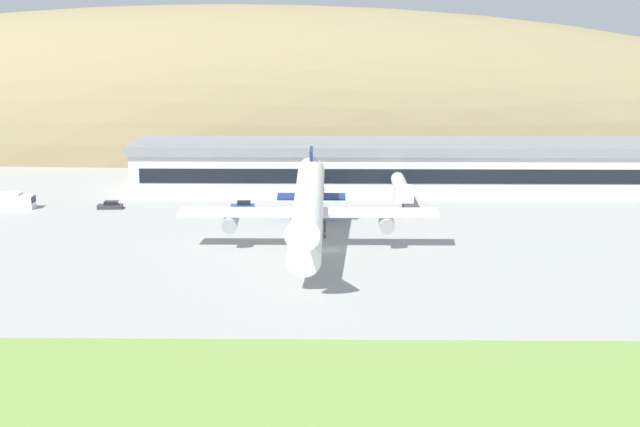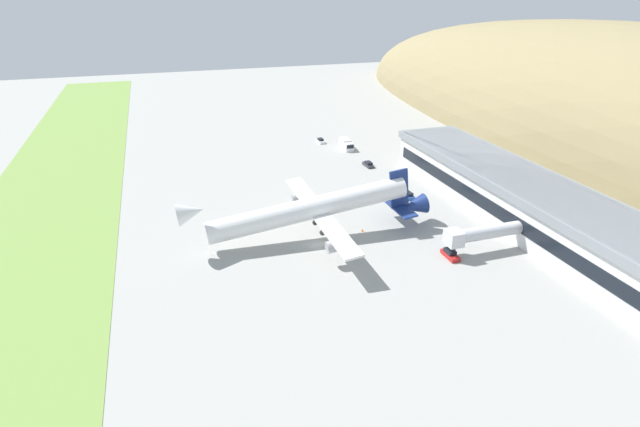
{
  "view_description": "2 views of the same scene",
  "coord_description": "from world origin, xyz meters",
  "px_view_note": "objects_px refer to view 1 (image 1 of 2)",
  "views": [
    {
      "loc": [
        0.35,
        -129.14,
        34.52
      ],
      "look_at": [
        -1.6,
        4.41,
        4.51
      ],
      "focal_mm": 50.0,
      "sensor_mm": 36.0,
      "label": 1
    },
    {
      "loc": [
        83.32,
        -27.24,
        47.13
      ],
      "look_at": [
        -4.15,
        1.63,
        4.68
      ],
      "focal_mm": 28.0,
      "sensor_mm": 36.0,
      "label": 2
    }
  ],
  "objects_px": {
    "service_car_2": "(404,213)",
    "box_truck": "(13,201)",
    "jetway_0": "(401,188)",
    "service_car_1": "(243,206)",
    "terminal_building": "(396,163)",
    "service_car_3": "(110,206)",
    "cargo_airplane": "(308,209)",
    "traffic_cone_0": "(315,231)"
  },
  "relations": [
    {
      "from": "service_car_1",
      "to": "cargo_airplane",
      "type": "bearing_deg",
      "value": -65.66
    },
    {
      "from": "jetway_0",
      "to": "service_car_1",
      "type": "bearing_deg",
      "value": -179.55
    },
    {
      "from": "box_truck",
      "to": "traffic_cone_0",
      "type": "bearing_deg",
      "value": -17.59
    },
    {
      "from": "jetway_0",
      "to": "service_car_1",
      "type": "xyz_separation_m",
      "value": [
        -28.52,
        -0.23,
        -3.37
      ]
    },
    {
      "from": "service_car_3",
      "to": "box_truck",
      "type": "xyz_separation_m",
      "value": [
        -17.67,
        0.06,
        0.82
      ]
    },
    {
      "from": "terminal_building",
      "to": "box_truck",
      "type": "distance_m",
      "value": 72.62
    },
    {
      "from": "jetway_0",
      "to": "cargo_airplane",
      "type": "height_order",
      "value": "cargo_airplane"
    },
    {
      "from": "service_car_3",
      "to": "box_truck",
      "type": "bearing_deg",
      "value": 179.8
    },
    {
      "from": "jetway_0",
      "to": "service_car_2",
      "type": "distance_m",
      "value": 6.95
    },
    {
      "from": "cargo_airplane",
      "to": "service_car_3",
      "type": "xyz_separation_m",
      "value": [
        -36.67,
        27.8,
        -5.65
      ]
    },
    {
      "from": "cargo_airplane",
      "to": "traffic_cone_0",
      "type": "xyz_separation_m",
      "value": [
        0.73,
        10.4,
        -5.96
      ]
    },
    {
      "from": "cargo_airplane",
      "to": "service_car_3",
      "type": "bearing_deg",
      "value": 142.83
    },
    {
      "from": "terminal_building",
      "to": "jetway_0",
      "type": "distance_m",
      "value": 16.92
    },
    {
      "from": "terminal_building",
      "to": "service_car_1",
      "type": "distance_m",
      "value": 33.78
    },
    {
      "from": "cargo_airplane",
      "to": "traffic_cone_0",
      "type": "height_order",
      "value": "cargo_airplane"
    },
    {
      "from": "terminal_building",
      "to": "jetway_0",
      "type": "bearing_deg",
      "value": -90.65
    },
    {
      "from": "service_car_3",
      "to": "jetway_0",
      "type": "bearing_deg",
      "value": 0.27
    },
    {
      "from": "jetway_0",
      "to": "service_car_3",
      "type": "xyz_separation_m",
      "value": [
        -52.6,
        -0.25,
        -3.4
      ]
    },
    {
      "from": "service_car_1",
      "to": "terminal_building",
      "type": "bearing_deg",
      "value": 30.72
    },
    {
      "from": "service_car_1",
      "to": "service_car_3",
      "type": "relative_size",
      "value": 0.98
    },
    {
      "from": "cargo_airplane",
      "to": "service_car_3",
      "type": "height_order",
      "value": "cargo_airplane"
    },
    {
      "from": "service_car_1",
      "to": "service_car_2",
      "type": "bearing_deg",
      "value": -11.58
    },
    {
      "from": "cargo_airplane",
      "to": "traffic_cone_0",
      "type": "bearing_deg",
      "value": 86.0
    },
    {
      "from": "terminal_building",
      "to": "service_car_2",
      "type": "distance_m",
      "value": 23.46
    },
    {
      "from": "terminal_building",
      "to": "jetway_0",
      "type": "height_order",
      "value": "terminal_building"
    },
    {
      "from": "terminal_building",
      "to": "service_car_3",
      "type": "bearing_deg",
      "value": -162.07
    },
    {
      "from": "service_car_1",
      "to": "box_truck",
      "type": "xyz_separation_m",
      "value": [
        -41.75,
        0.04,
        0.79
      ]
    },
    {
      "from": "service_car_1",
      "to": "traffic_cone_0",
      "type": "relative_size",
      "value": 7.63
    },
    {
      "from": "jetway_0",
      "to": "traffic_cone_0",
      "type": "bearing_deg",
      "value": -130.76
    },
    {
      "from": "traffic_cone_0",
      "to": "box_truck",
      "type": "bearing_deg",
      "value": 162.41
    },
    {
      "from": "service_car_1",
      "to": "service_car_3",
      "type": "bearing_deg",
      "value": -179.95
    },
    {
      "from": "cargo_airplane",
      "to": "service_car_1",
      "type": "distance_m",
      "value": 31.05
    },
    {
      "from": "service_car_2",
      "to": "service_car_3",
      "type": "height_order",
      "value": "service_car_2"
    },
    {
      "from": "service_car_3",
      "to": "service_car_2",
      "type": "bearing_deg",
      "value": -6.32
    },
    {
      "from": "jetway_0",
      "to": "box_truck",
      "type": "height_order",
      "value": "jetway_0"
    },
    {
      "from": "service_car_2",
      "to": "box_truck",
      "type": "relative_size",
      "value": 0.6
    },
    {
      "from": "jetway_0",
      "to": "box_truck",
      "type": "distance_m",
      "value": 70.32
    },
    {
      "from": "terminal_building",
      "to": "service_car_1",
      "type": "height_order",
      "value": "terminal_building"
    },
    {
      "from": "cargo_airplane",
      "to": "traffic_cone_0",
      "type": "distance_m",
      "value": 12.01
    },
    {
      "from": "service_car_1",
      "to": "service_car_2",
      "type": "distance_m",
      "value": 29.21
    },
    {
      "from": "traffic_cone_0",
      "to": "service_car_2",
      "type": "bearing_deg",
      "value": 37.07
    },
    {
      "from": "cargo_airplane",
      "to": "box_truck",
      "type": "relative_size",
      "value": 7.0
    }
  ]
}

